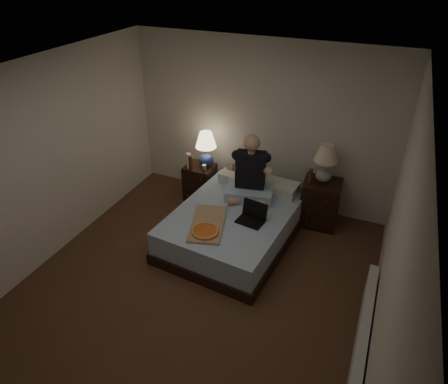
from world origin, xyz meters
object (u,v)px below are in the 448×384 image
at_px(bed, 234,226).
at_px(water_bottle, 189,161).
at_px(nightstand_left, 200,182).
at_px(soda_can, 204,168).
at_px(beer_bottle_left, 191,163).
at_px(beer_bottle_right, 310,177).
at_px(pizza_box, 205,232).
at_px(nightstand_right, 320,203).
at_px(lamp_right, 325,164).
at_px(laptop, 251,214).
at_px(lamp_left, 206,149).
at_px(person, 250,168).
at_px(radiator, 363,330).

bearing_deg(bed, water_bottle, 151.67).
xyz_separation_m(nightstand_left, soda_can, (0.14, -0.10, 0.34)).
bearing_deg(nightstand_left, beer_bottle_left, -116.14).
relative_size(beer_bottle_right, pizza_box, 0.30).
distance_m(nightstand_left, soda_can, 0.38).
bearing_deg(nightstand_right, lamp_right, 110.32).
distance_m(laptop, pizza_box, 0.63).
bearing_deg(nightstand_left, bed, -43.01).
distance_m(water_bottle, beer_bottle_left, 0.06).
height_order(lamp_left, pizza_box, lamp_left).
bearing_deg(nightstand_left, person, -23.54).
relative_size(lamp_right, beer_bottle_left, 2.43).
xyz_separation_m(water_bottle, soda_can, (0.25, 0.02, -0.07)).
bearing_deg(person, soda_can, 149.07).
xyz_separation_m(bed, soda_can, (-0.77, 0.70, 0.39)).
xyz_separation_m(bed, lamp_right, (0.98, 0.90, 0.73)).
xyz_separation_m(beer_bottle_right, laptop, (-0.54, -0.90, -0.20)).
xyz_separation_m(bed, beer_bottle_left, (-0.98, 0.65, 0.45)).
relative_size(soda_can, laptop, 0.29).
distance_m(soda_can, radiator, 3.19).
bearing_deg(radiator, soda_can, 146.17).
height_order(bed, water_bottle, water_bottle).
distance_m(nightstand_left, beer_bottle_left, 0.44).
distance_m(laptop, radiator, 1.86).
bearing_deg(radiator, water_bottle, 148.83).
bearing_deg(bed, nightstand_left, 143.80).
bearing_deg(soda_can, lamp_left, 104.54).
xyz_separation_m(water_bottle, radiator, (2.88, -1.74, -0.50)).
xyz_separation_m(soda_can, pizza_box, (0.64, -1.31, -0.11)).
relative_size(bed, nightstand_left, 3.32).
distance_m(bed, beer_bottle_right, 1.25).
xyz_separation_m(lamp_right, beer_bottle_left, (-1.96, -0.25, -0.27)).
height_order(nightstand_right, pizza_box, nightstand_right).
bearing_deg(beer_bottle_right, soda_can, -177.84).
bearing_deg(lamp_left, nightstand_left, -143.40).
xyz_separation_m(bed, person, (0.07, 0.41, 0.70)).
xyz_separation_m(water_bottle, laptop, (1.32, -0.82, -0.10)).
xyz_separation_m(nightstand_right, beer_bottle_right, (-0.17, -0.11, 0.46)).
bearing_deg(bed, beer_bottle_right, 47.79).
xyz_separation_m(nightstand_left, person, (0.98, -0.39, 0.65)).
xyz_separation_m(nightstand_right, lamp_right, (-0.01, 0.03, 0.62)).
bearing_deg(laptop, pizza_box, -123.89).
xyz_separation_m(nightstand_right, laptop, (-0.70, -1.01, 0.26)).
distance_m(nightstand_right, lamp_left, 1.88).
height_order(nightstand_right, beer_bottle_right, beer_bottle_right).
bearing_deg(beer_bottle_left, bed, -33.48).
xyz_separation_m(beer_bottle_right, pizza_box, (-0.96, -1.37, -0.28)).
distance_m(nightstand_left, beer_bottle_right, 1.81).
xyz_separation_m(beer_bottle_left, person, (1.05, -0.24, 0.25)).
distance_m(nightstand_right, water_bottle, 2.06).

